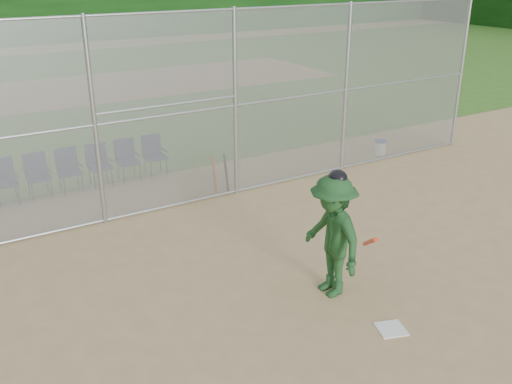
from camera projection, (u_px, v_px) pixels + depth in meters
ground at (344, 316)px, 8.36m from camera, size 100.00×100.00×0.00m
grass_strip at (54, 92)px, 22.62m from camera, size 100.00×100.00×0.00m
dirt_patch_far at (54, 92)px, 22.62m from camera, size 24.00×24.00×0.00m
backstop_fence at (192, 108)px, 11.54m from camera, size 16.09×0.09×4.00m
home_plate at (391, 329)px, 8.05m from camera, size 0.49×0.49×0.02m
batter_at_plate at (332, 236)px, 8.60m from camera, size 1.04×1.40×2.03m
water_cooler at (380, 147)px, 15.30m from camera, size 0.31×0.31×0.39m
spare_bats at (220, 173)px, 12.76m from camera, size 0.36×0.23×0.85m
chair_4 at (5, 182)px, 12.08m from camera, size 0.54×0.52×0.96m
chair_5 at (38, 177)px, 12.40m from camera, size 0.54×0.52×0.96m
chair_6 at (70, 171)px, 12.73m from camera, size 0.54×0.52×0.96m
chair_7 at (100, 166)px, 13.05m from camera, size 0.54×0.52×0.96m
chair_8 at (128, 161)px, 13.38m from camera, size 0.54×0.52×0.96m
chair_9 at (155, 156)px, 13.70m from camera, size 0.54×0.52×0.96m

